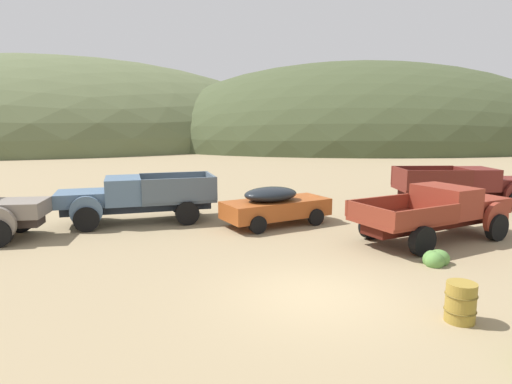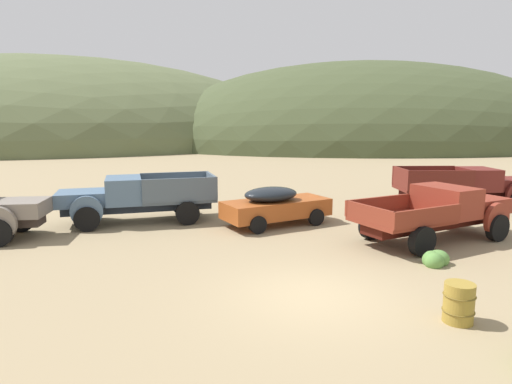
{
  "view_description": "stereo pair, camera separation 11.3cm",
  "coord_description": "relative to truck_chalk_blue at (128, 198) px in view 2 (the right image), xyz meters",
  "views": [
    {
      "loc": [
        -3.15,
        -9.67,
        4.22
      ],
      "look_at": [
        -0.29,
        6.24,
        1.54
      ],
      "focal_mm": 30.77,
      "sensor_mm": 36.0,
      "label": 1
    },
    {
      "loc": [
        -3.04,
        -9.69,
        4.22
      ],
      "look_at": [
        -0.29,
        6.24,
        1.54
      ],
      "focal_mm": 30.77,
      "sensor_mm": 36.0,
      "label": 2
    }
  ],
  "objects": [
    {
      "name": "hill_center",
      "position": [
        33.29,
        52.26,
        -1.02
      ],
      "size": [
        73.54,
        53.59,
        27.01
      ],
      "primitive_type": "ellipsoid",
      "color": "#424C2D",
      "rests_on": "ground"
    },
    {
      "name": "truck_chalk_blue",
      "position": [
        0.0,
        0.0,
        0.0
      ],
      "size": [
        6.44,
        3.0,
        1.91
      ],
      "rotation": [
        0.0,
        0.0,
        3.25
      ],
      "color": "#262D39",
      "rests_on": "ground"
    },
    {
      "name": "car_oxide_orange",
      "position": [
        6.06,
        -1.41,
        -0.2
      ],
      "size": [
        4.86,
        3.08,
        1.57
      ],
      "rotation": [
        0.0,
        0.0,
        0.34
      ],
      "color": "#A34C1E",
      "rests_on": "ground"
    },
    {
      "name": "hill_distant",
      "position": [
        -20.51,
        69.43,
        -1.02
      ],
      "size": [
        92.65,
        77.36,
        30.35
      ],
      "primitive_type": "ellipsoid",
      "color": "#56603D",
      "rests_on": "ground"
    },
    {
      "name": "hill_far_left",
      "position": [
        77.64,
        71.96,
        -1.02
      ],
      "size": [
        79.84,
        75.15,
        24.13
      ],
      "primitive_type": "ellipsoid",
      "color": "#424C2D",
      "rests_on": "ground"
    },
    {
      "name": "ground_plane",
      "position": [
        5.21,
        -8.72,
        -1.02
      ],
      "size": [
        300.0,
        300.0,
        0.0
      ],
      "primitive_type": "plane",
      "color": "#998460"
    },
    {
      "name": "bush_near_barrel",
      "position": [
        9.47,
        -7.11,
        -0.87
      ],
      "size": [
        0.86,
        0.75,
        0.54
      ],
      "color": "#5B8E42",
      "rests_on": "ground"
    },
    {
      "name": "truck_rust_red",
      "position": [
        11.36,
        -4.48,
        -0.02
      ],
      "size": [
        6.43,
        3.98,
        1.89
      ],
      "rotation": [
        0.0,
        0.0,
        0.31
      ],
      "color": "#42140D",
      "rests_on": "ground"
    },
    {
      "name": "bush_back_edge",
      "position": [
        6.58,
        1.31,
        -0.86
      ],
      "size": [
        0.88,
        1.0,
        0.64
      ],
      "color": "olive",
      "rests_on": "ground"
    },
    {
      "name": "oil_drum_foreground",
      "position": [
        7.85,
        -10.57,
        -0.59
      ],
      "size": [
        0.66,
        0.66,
        0.85
      ],
      "color": "olive",
      "rests_on": "ground"
    },
    {
      "name": "truck_oxblood",
      "position": [
        16.26,
        0.6,
        0.0
      ],
      "size": [
        6.77,
        3.0,
        1.91
      ],
      "rotation": [
        0.0,
        0.0,
        -0.13
      ],
      "color": "black",
      "rests_on": "ground"
    }
  ]
}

